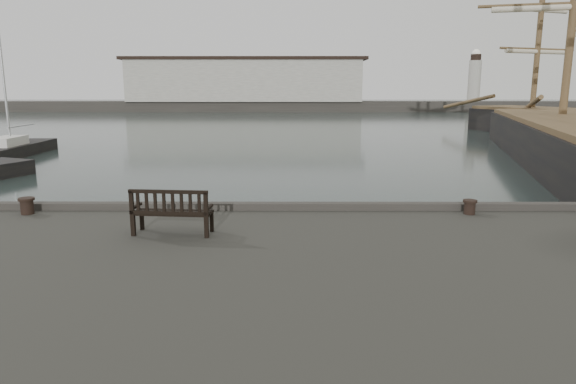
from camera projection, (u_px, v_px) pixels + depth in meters
name	position (u px, v px, depth m)	size (l,w,h in m)	color
ground	(250.00, 264.00, 13.86)	(400.00, 400.00, 0.00)	black
breakwater	(262.00, 90.00, 103.17)	(140.00, 9.50, 12.20)	#383530
bench	(173.00, 220.00, 11.10)	(1.75, 0.73, 0.98)	black
bollard_left	(27.00, 206.00, 12.89)	(0.40, 0.40, 0.41)	black
bollard_right	(470.00, 207.00, 12.88)	(0.35, 0.35, 0.36)	black
yacht_d	(15.00, 152.00, 36.01)	(2.56, 8.82, 11.14)	black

